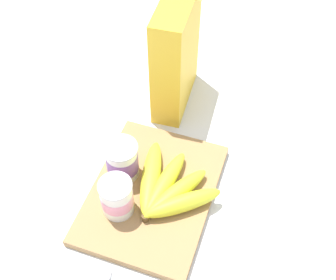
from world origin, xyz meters
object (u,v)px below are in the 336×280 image
object	(u,v)px
yogurt_cup_back	(122,161)
yogurt_cup_front	(117,197)
banana_bunch	(168,188)
cereal_box	(176,55)
cutting_board	(152,193)

from	to	relation	value
yogurt_cup_back	yogurt_cup_front	bearing A→B (deg)	-164.00
yogurt_cup_front	banana_bunch	xyz separation A→B (m)	(0.07, -0.08, -0.02)
cereal_box	banana_bunch	world-z (taller)	cereal_box
cutting_board	yogurt_cup_front	bearing A→B (deg)	140.86
cereal_box	cutting_board	bearing A→B (deg)	-174.78
cereal_box	yogurt_cup_front	world-z (taller)	cereal_box
cutting_board	yogurt_cup_front	distance (m)	0.10
banana_bunch	yogurt_cup_front	bearing A→B (deg)	128.99
yogurt_cup_back	cutting_board	bearing A→B (deg)	-107.37
yogurt_cup_front	cereal_box	bearing A→B (deg)	-0.43
yogurt_cup_front	banana_bunch	distance (m)	0.11
banana_bunch	yogurt_cup_back	bearing A→B (deg)	80.95
cutting_board	cereal_box	size ratio (longest dim) A/B	1.17
cereal_box	yogurt_cup_back	size ratio (longest dim) A/B	3.10
cutting_board	banana_bunch	distance (m)	0.04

